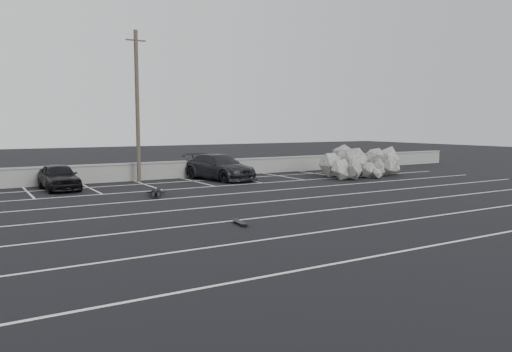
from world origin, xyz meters
TOP-DOWN VIEW (x-y plane):
  - ground at (0.00, 0.00)m, footprint 120.00×120.00m
  - seawall at (0.00, 14.00)m, footprint 50.00×0.45m
  - stall_lines at (-0.08, 4.41)m, footprint 36.00×20.05m
  - car_left at (-6.50, 11.81)m, footprint 1.77×4.04m
  - car_right at (2.68, 11.86)m, footprint 3.21×5.64m
  - utility_pole at (-1.87, 13.20)m, footprint 1.15×0.23m
  - trash_bin at (2.46, 13.08)m, footprint 0.76×0.76m
  - riprap_pile at (11.24, 9.06)m, footprint 6.63×4.72m
  - person at (-2.91, 7.37)m, footprint 2.47×2.95m
  - skateboard at (-2.88, -0.76)m, footprint 0.30×0.85m

SIDE VIEW (x-z plane):
  - ground at x=0.00m, z-range 0.00..0.00m
  - stall_lines at x=-0.08m, z-range 0.00..0.01m
  - skateboard at x=-2.88m, z-range 0.03..0.13m
  - person at x=-2.91m, z-range 0.00..0.47m
  - trash_bin at x=2.46m, z-range 0.01..0.98m
  - seawall at x=0.00m, z-range 0.02..1.08m
  - riprap_pile at x=11.24m, z-range -0.20..1.52m
  - car_left at x=-6.50m, z-range 0.00..1.36m
  - car_right at x=2.68m, z-range 0.00..1.54m
  - utility_pole at x=-1.87m, z-range 0.05..8.71m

